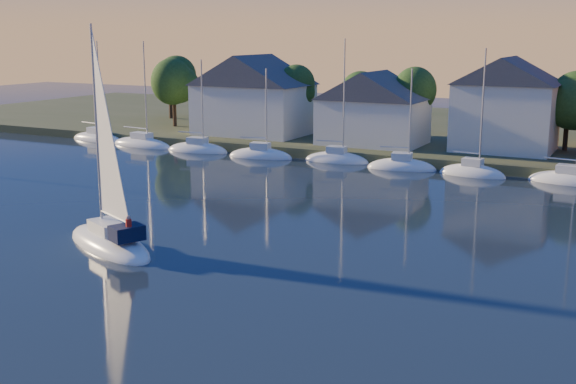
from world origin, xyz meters
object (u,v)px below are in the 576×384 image
Objects in this scene: clubhouse_east at (506,103)px; hero_sailboat at (110,238)px; clubhouse_west at (253,94)px; clubhouse_centre at (373,107)px.

clubhouse_east is 0.71× the size of hero_sailboat.
clubhouse_west is 45.97m from hero_sailboat.
clubhouse_west is 16.05m from clubhouse_centre.
clubhouse_centre is at bearing -66.92° from hero_sailboat.
hero_sailboat is at bearing -91.90° from clubhouse_centre.
clubhouse_west reaches higher than clubhouse_centre.
clubhouse_west is at bearing 176.42° from clubhouse_centre.
clubhouse_east is at bearing 1.91° from clubhouse_west.
clubhouse_centre is at bearing -3.58° from clubhouse_west.
clubhouse_centre is 0.78× the size of hero_sailboat.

